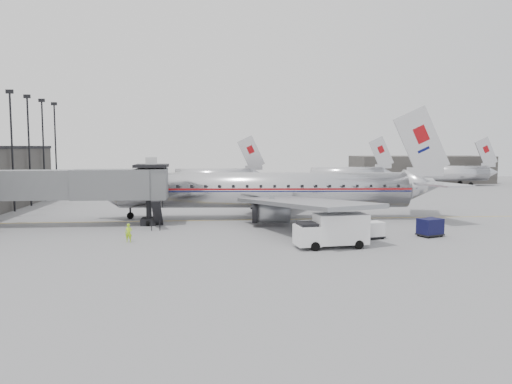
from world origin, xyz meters
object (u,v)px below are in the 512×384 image
Objects in this scene: service_van at (332,230)px; ramp_worker at (129,233)px; airliner at (271,190)px; baggage_cart_white at (372,230)px; baggage_cart_navy at (430,227)px.

service_van is 17.34m from ramp_worker.
airliner is 25.40× the size of ramp_worker.
airliner is 18.53× the size of baggage_cart_white.
airliner is 15.39m from baggage_cart_white.
baggage_cart_white is at bearing 0.18° from ramp_worker.
airliner is 15.99× the size of baggage_cart_navy.
baggage_cart_white is (4.63, 3.61, -0.65)m from service_van.
service_van is at bearing 179.86° from baggage_cart_navy.
airliner is at bearing 43.62° from ramp_worker.
airliner is 18.43m from baggage_cart_navy.
service_van is 2.37× the size of baggage_cart_navy.
baggage_cart_navy is 1.16× the size of baggage_cart_white.
baggage_cart_navy is at bearing -40.43° from airliner.
service_van is 2.75× the size of baggage_cart_white.
ramp_worker reaches higher than baggage_cart_white.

